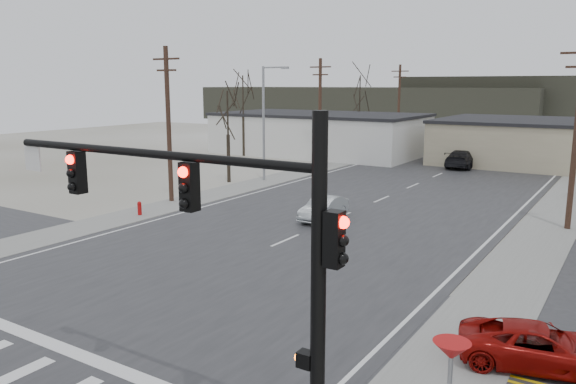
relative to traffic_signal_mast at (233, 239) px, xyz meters
name	(u,v)px	position (x,y,z in m)	size (l,w,h in m)	color
ground	(171,291)	(-7.89, 6.20, -4.67)	(140.00, 140.00, 0.00)	silver
main_road	(348,214)	(-7.89, 21.20, -4.65)	(18.00, 110.00, 0.05)	#292A2C
cross_road	(171,290)	(-7.89, 6.20, -4.65)	(90.00, 10.00, 0.04)	#292A2C
sidewalk_left	(254,184)	(-18.49, 26.20, -4.64)	(3.00, 90.00, 0.06)	gray
sidewalk_right	(554,219)	(2.71, 26.20, -4.64)	(3.00, 90.00, 0.06)	gray
traffic_signal_mast	(233,239)	(0.00, 0.00, 0.00)	(8.95, 0.43, 7.20)	black
fire_hydrant	(140,208)	(-18.09, 14.20, -4.22)	(0.24, 0.24, 0.87)	#A50C0C
yield_sign	(451,354)	(3.61, 2.70, -2.61)	(0.80, 0.80, 2.35)	gray
building_left_far	(319,133)	(-23.89, 46.20, -2.42)	(22.30, 12.30, 4.50)	silver
upole_left_b	(168,122)	(-19.39, 18.20, 0.55)	(2.20, 0.30, 10.00)	#3F271D
upole_left_c	(320,110)	(-19.39, 38.20, 0.55)	(2.20, 0.30, 10.00)	#3F271D
upole_left_d	(399,104)	(-19.39, 58.20, 0.55)	(2.20, 0.30, 10.00)	#3F271D
streetlight_main	(266,117)	(-18.69, 28.20, 0.41)	(2.40, 0.25, 9.00)	gray
tree_left_near	(228,116)	(-20.89, 26.20, 0.55)	(3.30, 3.30, 7.35)	#2F261C
tree_left_far	(360,96)	(-21.89, 52.20, 1.61)	(3.96, 3.96, 8.82)	#2F261C
tree_left_mid	(243,97)	(-29.89, 40.20, 1.61)	(3.96, 3.96, 8.82)	#2F261C
hill_left	(362,105)	(-42.89, 98.20, -1.17)	(70.00, 18.00, 7.00)	#333026
sedan_crossing	(324,208)	(-8.42, 19.08, -3.97)	(1.38, 3.97, 1.31)	#969CA0
car_far_a	(463,158)	(-7.34, 43.88, -3.80)	(2.32, 5.70, 1.66)	black
car_far_b	(453,138)	(-14.23, 64.26, -3.93)	(1.65, 4.11, 1.40)	black
car_parked_red	(539,347)	(4.74, 7.28, -4.05)	(1.96, 4.24, 1.18)	#8D0B07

